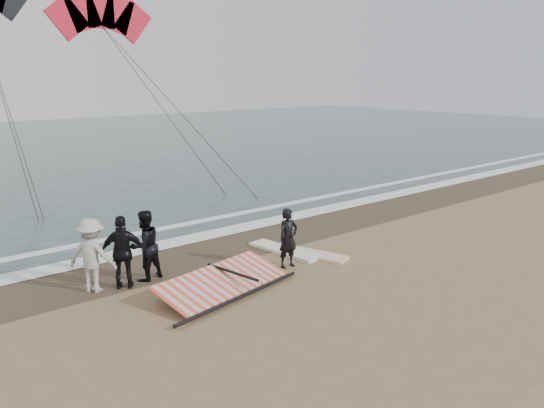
{
  "coord_description": "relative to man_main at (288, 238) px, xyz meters",
  "views": [
    {
      "loc": [
        -10.03,
        -9.12,
        5.41
      ],
      "look_at": [
        -0.2,
        3.0,
        1.6
      ],
      "focal_mm": 35.0,
      "sensor_mm": 36.0,
      "label": 1
    }
  ],
  "objects": [
    {
      "name": "board_cream",
      "position": [
        0.76,
        1.06,
        -0.81
      ],
      "size": [
        1.01,
        2.58,
        0.1
      ],
      "primitive_type": "cube",
      "rotation": [
        0.0,
        0.0,
        0.14
      ],
      "color": "white",
      "rests_on": "ground"
    },
    {
      "name": "foam_near",
      "position": [
        0.54,
        4.05,
        -0.84
      ],
      "size": [
        120.0,
        0.9,
        0.01
      ],
      "primitive_type": "cube",
      "color": "white",
      "rests_on": "sea"
    },
    {
      "name": "foam_far",
      "position": [
        0.54,
        5.75,
        -0.84
      ],
      "size": [
        120.0,
        0.45,
        0.01
      ],
      "primitive_type": "cube",
      "color": "white",
      "rests_on": "sea"
    },
    {
      "name": "trio_cluster",
      "position": [
        -4.4,
        1.67,
        0.1
      ],
      "size": [
        2.61,
        1.49,
        1.95
      ],
      "color": "black",
      "rests_on": "ground"
    },
    {
      "name": "kite_red",
      "position": [
        3.17,
        20.3,
        7.61
      ],
      "size": [
        7.0,
        6.63,
        15.44
      ],
      "color": "red",
      "rests_on": "ground"
    },
    {
      "name": "wet_sand",
      "position": [
        0.54,
        2.65,
        -0.86
      ],
      "size": [
        120.0,
        2.8,
        0.01
      ],
      "primitive_type": "cube",
      "color": "#4C3D2B",
      "rests_on": "ground"
    },
    {
      "name": "man_main",
      "position": [
        0.0,
        0.0,
        0.0
      ],
      "size": [
        0.66,
        0.45,
        1.73
      ],
      "primitive_type": "imported",
      "rotation": [
        0.0,
        0.0,
        -0.06
      ],
      "color": "black",
      "rests_on": "ground"
    },
    {
      "name": "sail_rig",
      "position": [
        -2.54,
        -0.17,
        -0.67
      ],
      "size": [
        4.12,
        2.32,
        0.49
      ],
      "color": "black",
      "rests_on": "ground"
    },
    {
      "name": "sea",
      "position": [
        0.54,
        31.15,
        -0.86
      ],
      "size": [
        120.0,
        54.0,
        0.02
      ],
      "primitive_type": "cube",
      "color": "#233838",
      "rests_on": "ground"
    },
    {
      "name": "ground",
      "position": [
        0.54,
        -1.85,
        -0.87
      ],
      "size": [
        120.0,
        120.0,
        0.0
      ],
      "primitive_type": "plane",
      "color": "#8C704C",
      "rests_on": "ground"
    },
    {
      "name": "board_white",
      "position": [
        1.21,
        0.32,
        -0.82
      ],
      "size": [
        1.35,
        2.42,
        0.09
      ],
      "primitive_type": "cube",
      "rotation": [
        0.0,
        0.0,
        0.32
      ],
      "color": "white",
      "rests_on": "ground"
    }
  ]
}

